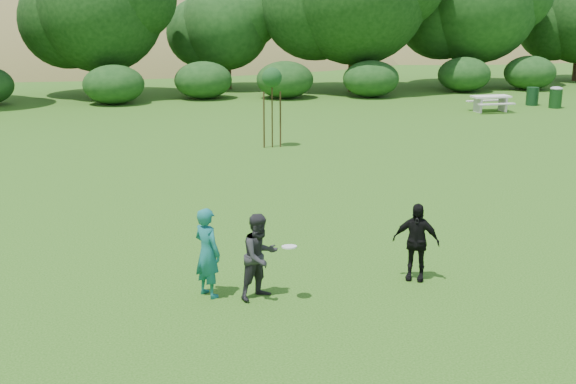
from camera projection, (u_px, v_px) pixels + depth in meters
name	position (u px, v px, depth m)	size (l,w,h in m)	color
ground	(327.00, 291.00, 13.16)	(120.00, 120.00, 0.00)	#19470C
player_teal	(207.00, 253.00, 12.77)	(0.60, 0.39, 1.64)	#166465
player_grey	(260.00, 256.00, 12.70)	(0.76, 0.59, 1.55)	#272729
player_black	(416.00, 242.00, 13.56)	(0.88, 0.37, 1.50)	black
trash_can_near	(532.00, 96.00, 36.14)	(0.60, 0.60, 0.90)	#13361C
frisbee	(289.00, 247.00, 12.51)	(0.27, 0.27, 0.05)	white
sapling	(272.00, 80.00, 25.35)	(0.70, 0.70, 2.85)	#342814
picnic_table	(491.00, 101.00, 34.03)	(1.80, 1.48, 0.76)	silver
trash_can_lidded	(556.00, 97.00, 35.20)	(0.60, 0.60, 1.05)	#153A17
hillside	(145.00, 158.00, 80.40)	(150.00, 72.00, 52.00)	olive
tree_row	(235.00, 5.00, 39.56)	(53.92, 10.38, 9.62)	#3A2616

